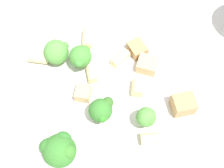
{
  "coord_description": "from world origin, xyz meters",
  "views": [
    {
      "loc": [
        -0.1,
        -0.15,
        0.4
      ],
      "look_at": [
        0.0,
        0.0,
        0.04
      ],
      "focal_mm": 50.0,
      "sensor_mm": 36.0,
      "label": 1
    }
  ],
  "objects_px": {
    "chicken_chunk_1": "(137,49)",
    "chicken_chunk_3": "(83,93)",
    "rigatoni_0": "(92,74)",
    "chicken_chunk_0": "(183,104)",
    "broccoli_floret_2": "(101,110)",
    "rigatoni_1": "(147,141)",
    "broccoli_floret_0": "(59,149)",
    "broccoli_floret_4": "(147,117)",
    "rigatoni_2": "(120,58)",
    "rigatoni_4": "(87,38)",
    "rigatoni_3": "(38,57)",
    "chicken_chunk_2": "(148,66)",
    "rigatoni_5": "(138,88)",
    "broccoli_floret_3": "(56,52)",
    "broccoli_floret_1": "(81,57)",
    "pasta_bowl": "(112,92)"
  },
  "relations": [
    {
      "from": "broccoli_floret_2",
      "to": "chicken_chunk_3",
      "type": "height_order",
      "value": "broccoli_floret_2"
    },
    {
      "from": "rigatoni_0",
      "to": "pasta_bowl",
      "type": "bearing_deg",
      "value": -63.33
    },
    {
      "from": "chicken_chunk_2",
      "to": "broccoli_floret_2",
      "type": "bearing_deg",
      "value": -163.67
    },
    {
      "from": "rigatoni_3",
      "to": "rigatoni_5",
      "type": "relative_size",
      "value": 1.3
    },
    {
      "from": "pasta_bowl",
      "to": "broccoli_floret_2",
      "type": "distance_m",
      "value": 0.06
    },
    {
      "from": "chicken_chunk_1",
      "to": "chicken_chunk_2",
      "type": "relative_size",
      "value": 0.97
    },
    {
      "from": "broccoli_floret_4",
      "to": "rigatoni_2",
      "type": "distance_m",
      "value": 0.1
    },
    {
      "from": "rigatoni_0",
      "to": "chicken_chunk_0",
      "type": "height_order",
      "value": "chicken_chunk_0"
    },
    {
      "from": "chicken_chunk_3",
      "to": "broccoli_floret_4",
      "type": "bearing_deg",
      "value": -58.33
    },
    {
      "from": "rigatoni_2",
      "to": "chicken_chunk_3",
      "type": "xyz_separation_m",
      "value": [
        -0.07,
        -0.02,
        0.0
      ]
    },
    {
      "from": "rigatoni_3",
      "to": "chicken_chunk_2",
      "type": "bearing_deg",
      "value": -37.88
    },
    {
      "from": "broccoli_floret_3",
      "to": "broccoli_floret_2",
      "type": "bearing_deg",
      "value": -86.26
    },
    {
      "from": "rigatoni_2",
      "to": "chicken_chunk_3",
      "type": "bearing_deg",
      "value": -164.06
    },
    {
      "from": "broccoli_floret_4",
      "to": "rigatoni_4",
      "type": "bearing_deg",
      "value": 89.2
    },
    {
      "from": "broccoli_floret_1",
      "to": "rigatoni_0",
      "type": "xyz_separation_m",
      "value": [
        0.0,
        -0.02,
        -0.02
      ]
    },
    {
      "from": "broccoli_floret_0",
      "to": "broccoli_floret_4",
      "type": "relative_size",
      "value": 1.28
    },
    {
      "from": "rigatoni_5",
      "to": "chicken_chunk_0",
      "type": "height_order",
      "value": "chicken_chunk_0"
    },
    {
      "from": "chicken_chunk_2",
      "to": "rigatoni_0",
      "type": "bearing_deg",
      "value": 156.72
    },
    {
      "from": "broccoli_floret_2",
      "to": "rigatoni_5",
      "type": "relative_size",
      "value": 1.81
    },
    {
      "from": "broccoli_floret_3",
      "to": "chicken_chunk_1",
      "type": "distance_m",
      "value": 0.11
    },
    {
      "from": "rigatoni_2",
      "to": "chicken_chunk_0",
      "type": "height_order",
      "value": "chicken_chunk_0"
    },
    {
      "from": "broccoli_floret_3",
      "to": "chicken_chunk_3",
      "type": "xyz_separation_m",
      "value": [
        0.0,
        -0.07,
        -0.01
      ]
    },
    {
      "from": "chicken_chunk_1",
      "to": "chicken_chunk_3",
      "type": "height_order",
      "value": "chicken_chunk_3"
    },
    {
      "from": "chicken_chunk_0",
      "to": "rigatoni_5",
      "type": "bearing_deg",
      "value": 123.87
    },
    {
      "from": "broccoli_floret_4",
      "to": "rigatoni_2",
      "type": "relative_size",
      "value": 1.27
    },
    {
      "from": "rigatoni_5",
      "to": "chicken_chunk_1",
      "type": "distance_m",
      "value": 0.06
    },
    {
      "from": "rigatoni_1",
      "to": "chicken_chunk_2",
      "type": "relative_size",
      "value": 0.85
    },
    {
      "from": "rigatoni_5",
      "to": "chicken_chunk_0",
      "type": "distance_m",
      "value": 0.06
    },
    {
      "from": "rigatoni_1",
      "to": "chicken_chunk_1",
      "type": "bearing_deg",
      "value": 60.92
    },
    {
      "from": "broccoli_floret_4",
      "to": "broccoli_floret_2",
      "type": "bearing_deg",
      "value": 138.73
    },
    {
      "from": "rigatoni_5",
      "to": "chicken_chunk_3",
      "type": "bearing_deg",
      "value": 154.06
    },
    {
      "from": "broccoli_floret_2",
      "to": "chicken_chunk_2",
      "type": "height_order",
      "value": "broccoli_floret_2"
    },
    {
      "from": "broccoli_floret_2",
      "to": "rigatoni_1",
      "type": "bearing_deg",
      "value": -63.09
    },
    {
      "from": "broccoli_floret_2",
      "to": "chicken_chunk_1",
      "type": "xyz_separation_m",
      "value": [
        0.09,
        0.06,
        -0.02
      ]
    },
    {
      "from": "broccoli_floret_3",
      "to": "rigatoni_5",
      "type": "height_order",
      "value": "broccoli_floret_3"
    },
    {
      "from": "broccoli_floret_2",
      "to": "rigatoni_4",
      "type": "xyz_separation_m",
      "value": [
        0.04,
        0.11,
        -0.02
      ]
    },
    {
      "from": "broccoli_floret_0",
      "to": "broccoli_floret_1",
      "type": "bearing_deg",
      "value": 49.65
    },
    {
      "from": "broccoli_floret_3",
      "to": "rigatoni_2",
      "type": "height_order",
      "value": "broccoli_floret_3"
    },
    {
      "from": "rigatoni_3",
      "to": "pasta_bowl",
      "type": "bearing_deg",
      "value": -55.28
    },
    {
      "from": "rigatoni_0",
      "to": "rigatoni_2",
      "type": "distance_m",
      "value": 0.04
    },
    {
      "from": "chicken_chunk_0",
      "to": "chicken_chunk_1",
      "type": "distance_m",
      "value": 0.1
    },
    {
      "from": "rigatoni_2",
      "to": "chicken_chunk_3",
      "type": "height_order",
      "value": "chicken_chunk_3"
    },
    {
      "from": "rigatoni_0",
      "to": "chicken_chunk_2",
      "type": "height_order",
      "value": "chicken_chunk_2"
    },
    {
      "from": "rigatoni_4",
      "to": "chicken_chunk_3",
      "type": "xyz_separation_m",
      "value": [
        -0.05,
        -0.07,
        0.0
      ]
    },
    {
      "from": "broccoli_floret_3",
      "to": "broccoli_floret_1",
      "type": "bearing_deg",
      "value": -48.88
    },
    {
      "from": "broccoli_floret_1",
      "to": "rigatoni_1",
      "type": "bearing_deg",
      "value": -84.56
    },
    {
      "from": "broccoli_floret_0",
      "to": "broccoli_floret_1",
      "type": "xyz_separation_m",
      "value": [
        0.08,
        0.09,
        -0.0
      ]
    },
    {
      "from": "rigatoni_4",
      "to": "chicken_chunk_0",
      "type": "distance_m",
      "value": 0.16
    },
    {
      "from": "rigatoni_5",
      "to": "chicken_chunk_1",
      "type": "xyz_separation_m",
      "value": [
        0.03,
        0.05,
        -0.0
      ]
    },
    {
      "from": "broccoli_floret_0",
      "to": "rigatoni_2",
      "type": "relative_size",
      "value": 1.62
    }
  ]
}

